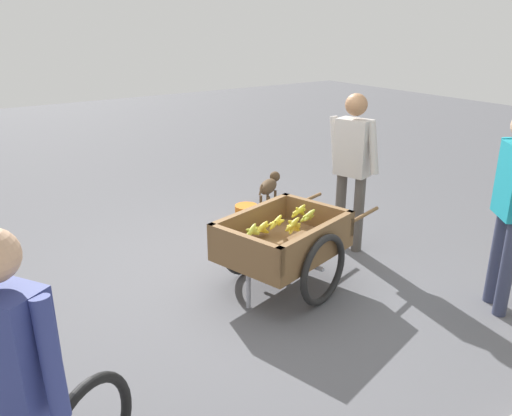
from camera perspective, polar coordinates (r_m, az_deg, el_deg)
The scene contains 6 objects.
ground_plane at distance 4.94m, azimuth -1.88°, elevation -7.98°, with size 24.00×24.00×0.00m, color #56565B.
fruit_cart at distance 4.64m, azimuth 3.02°, elevation -3.96°, with size 1.79×1.17×0.71m.
vendor_person at distance 5.36m, azimuth 10.67°, elevation 5.39°, with size 0.28×0.59×1.65m.
cyclist_person at distance 2.43m, azimuth -25.17°, elevation -16.37°, with size 0.35×0.52×1.61m.
dog at distance 6.77m, azimuth 1.48°, elevation 2.49°, with size 0.57×0.43×0.40m.
plastic_bucket at distance 6.18m, azimuth -1.06°, elevation -0.76°, with size 0.28×0.28×0.24m, color orange.
Camera 1 is at (2.32, 3.67, 2.34)m, focal length 36.12 mm.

